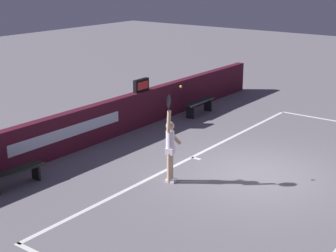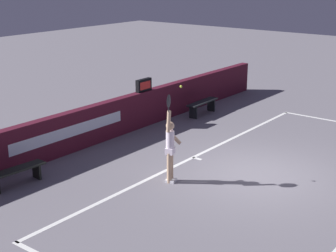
# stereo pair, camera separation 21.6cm
# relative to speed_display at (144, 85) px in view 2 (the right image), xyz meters

# --- Properties ---
(ground_plane) EXTENTS (60.00, 60.00, 0.00)m
(ground_plane) POSITION_rel_speed_display_xyz_m (-1.59, -5.30, -1.44)
(ground_plane) COLOR slate
(court_lines) EXTENTS (12.52, 5.35, 0.00)m
(court_lines) POSITION_rel_speed_display_xyz_m (-1.59, -5.80, -1.44)
(court_lines) COLOR white
(court_lines) RESTS_ON ground
(back_wall) EXTENTS (17.15, 0.30, 1.23)m
(back_wall) POSITION_rel_speed_display_xyz_m (-1.59, 0.00, -0.83)
(back_wall) COLOR #4A1323
(back_wall) RESTS_ON ground
(speed_display) EXTENTS (0.69, 0.15, 0.43)m
(speed_display) POSITION_rel_speed_display_xyz_m (0.00, 0.00, 0.00)
(speed_display) COLOR black
(speed_display) RESTS_ON back_wall
(tennis_player) EXTENTS (0.48, 0.43, 2.35)m
(tennis_player) POSITION_rel_speed_display_xyz_m (-3.41, -3.77, -0.48)
(tennis_player) COLOR tan
(tennis_player) RESTS_ON ground
(tennis_ball) EXTENTS (0.07, 0.07, 0.07)m
(tennis_ball) POSITION_rel_speed_display_xyz_m (-3.08, -3.86, 1.03)
(tennis_ball) COLOR #CFE53A
(courtside_bench_near) EXTENTS (1.60, 0.46, 0.45)m
(courtside_bench_near) POSITION_rel_speed_display_xyz_m (-5.98, -0.84, -1.09)
(courtside_bench_near) COLOR black
(courtside_bench_near) RESTS_ON ground
(courtside_bench_far) EXTENTS (1.69, 0.42, 0.51)m
(courtside_bench_far) POSITION_rel_speed_display_xyz_m (2.40, -0.83, -1.05)
(courtside_bench_far) COLOR black
(courtside_bench_far) RESTS_ON ground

